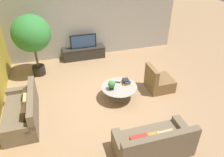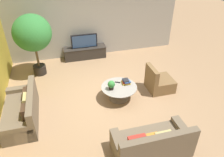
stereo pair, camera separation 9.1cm
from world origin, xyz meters
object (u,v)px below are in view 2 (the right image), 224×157
(coffee_table, at_px, (119,90))
(couch_by_wall, at_px, (23,111))
(television, at_px, (84,41))
(couch_near_entry, at_px, (152,144))
(potted_plant_tabletop, at_px, (111,85))
(armchair_wicker, at_px, (159,82))
(media_console, at_px, (85,52))
(potted_palm_tall, at_px, (33,34))

(coffee_table, relative_size, couch_by_wall, 0.59)
(television, distance_m, couch_by_wall, 3.96)
(television, height_order, couch_by_wall, television)
(couch_near_entry, distance_m, potted_plant_tabletop, 2.17)
(armchair_wicker, distance_m, potted_plant_tabletop, 1.69)
(media_console, xyz_separation_m, potted_plant_tabletop, (0.30, -3.08, 0.35))
(couch_by_wall, distance_m, couch_near_entry, 3.53)
(armchair_wicker, distance_m, potted_palm_tall, 4.49)
(potted_palm_tall, bearing_deg, couch_by_wall, -99.82)
(couch_by_wall, bearing_deg, coffee_table, 94.33)
(couch_near_entry, bearing_deg, armchair_wicker, -118.70)
(armchair_wicker, bearing_deg, potted_plant_tabletop, 96.50)
(armchair_wicker, bearing_deg, potted_palm_tall, 61.17)
(television, distance_m, potted_plant_tabletop, 3.10)
(media_console, height_order, potted_palm_tall, potted_palm_tall)
(couch_by_wall, xyz_separation_m, couch_near_entry, (2.93, -1.96, 0.00))
(media_console, xyz_separation_m, couch_near_entry, (0.70, -5.19, 0.04))
(media_console, relative_size, potted_palm_tall, 0.78)
(couch_near_entry, height_order, armchair_wicker, armchair_wicker)
(media_console, bearing_deg, potted_plant_tabletop, -84.38)
(couch_near_entry, distance_m, potted_palm_tall, 5.20)
(coffee_table, bearing_deg, media_console, 100.48)
(couch_by_wall, distance_m, potted_palm_tall, 2.75)
(armchair_wicker, bearing_deg, couch_near_entry, 151.30)
(couch_by_wall, bearing_deg, television, 145.33)
(media_console, height_order, potted_plant_tabletop, potted_plant_tabletop)
(couch_by_wall, height_order, couch_near_entry, same)
(television, distance_m, armchair_wicker, 3.52)
(coffee_table, distance_m, armchair_wicker, 1.40)
(potted_plant_tabletop, bearing_deg, armchair_wicker, 6.50)
(potted_plant_tabletop, bearing_deg, potted_palm_tall, 133.14)
(coffee_table, xyz_separation_m, potted_palm_tall, (-2.38, 2.21, 1.23))
(armchair_wicker, xyz_separation_m, potted_plant_tabletop, (-1.65, -0.19, 0.33))
(coffee_table, bearing_deg, television, 100.48)
(armchair_wicker, height_order, potted_plant_tabletop, armchair_wicker)
(media_console, height_order, coffee_table, media_console)
(media_console, relative_size, potted_plant_tabletop, 6.02)
(potted_palm_tall, bearing_deg, potted_plant_tabletop, -46.86)
(coffee_table, xyz_separation_m, potted_plant_tabletop, (-0.26, -0.06, 0.29))
(couch_near_entry, relative_size, potted_plant_tabletop, 6.20)
(television, relative_size, potted_plant_tabletop, 3.67)
(television, bearing_deg, armchair_wicker, -55.97)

